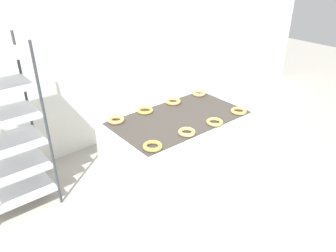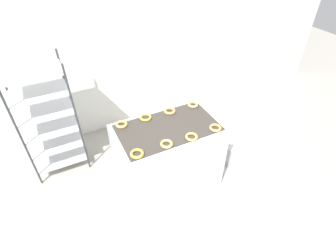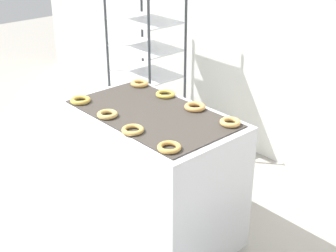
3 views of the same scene
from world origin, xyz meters
name	(u,v)px [view 3 (image 3 of 3)]	position (x,y,z in m)	size (l,w,h in m)	color
wall_back	(292,10)	(0.00, 2.12, 1.40)	(8.00, 0.05, 2.80)	silver
fryer_machine	(152,173)	(0.00, 0.61, 0.46)	(1.22, 0.72, 0.93)	silver
baking_rack_cart	(146,61)	(-1.20, 1.55, 0.80)	(0.67, 0.47, 1.58)	#33383D
donut_near_left	(80,100)	(-0.47, 0.36, 0.94)	(0.14, 0.14, 0.03)	gold
donut_near_midleft	(107,114)	(-0.14, 0.36, 0.94)	(0.14, 0.14, 0.03)	tan
donut_near_midright	(133,130)	(0.15, 0.34, 0.94)	(0.14, 0.14, 0.03)	tan
donut_near_right	(169,147)	(0.46, 0.35, 0.94)	(0.14, 0.14, 0.03)	gold
donut_far_left	(140,83)	(-0.46, 0.88, 0.94)	(0.14, 0.14, 0.03)	tan
donut_far_midleft	(166,94)	(-0.16, 0.88, 0.94)	(0.14, 0.14, 0.03)	gold
donut_far_midright	(195,107)	(0.15, 0.87, 0.95)	(0.14, 0.14, 0.03)	#DB9A52
donut_far_right	(230,122)	(0.47, 0.86, 0.94)	(0.13, 0.13, 0.03)	tan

